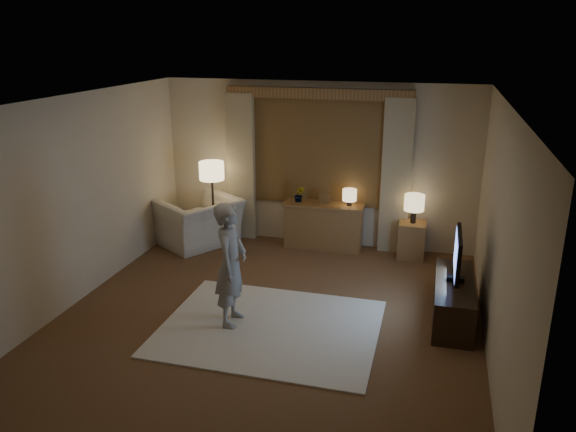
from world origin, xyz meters
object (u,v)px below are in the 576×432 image
(side_table, at_px, (412,240))
(person, at_px, (231,264))
(sideboard, at_px, (323,227))
(armchair, at_px, (199,222))
(tv_stand, at_px, (453,300))

(side_table, height_order, person, person)
(sideboard, relative_size, person, 0.81)
(sideboard, distance_m, person, 2.78)
(side_table, relative_size, person, 0.38)
(sideboard, relative_size, armchair, 1.02)
(armchair, xyz_separation_m, side_table, (3.35, 0.33, -0.10))
(tv_stand, bearing_deg, side_table, 107.77)
(person, bearing_deg, armchair, 28.54)
(person, bearing_deg, side_table, -39.07)
(side_table, height_order, tv_stand, side_table)
(sideboard, relative_size, side_table, 2.14)
(tv_stand, bearing_deg, person, -162.67)
(sideboard, bearing_deg, person, -101.31)
(sideboard, height_order, person, person)
(armchair, relative_size, person, 0.80)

